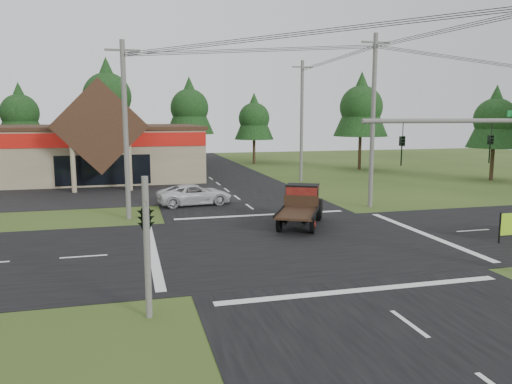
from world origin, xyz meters
name	(u,v)px	position (x,y,z in m)	size (l,w,h in m)	color
ground	(298,243)	(0.00, 0.00, 0.00)	(120.00, 120.00, 0.00)	#314719
road_ns	(298,243)	(0.00, 0.00, 0.01)	(12.00, 120.00, 0.02)	black
road_ew	(298,242)	(0.00, 0.00, 0.01)	(120.00, 12.00, 0.02)	black
parking_apron	(49,195)	(-14.00, 19.00, 0.01)	(28.00, 14.00, 0.02)	black
cvs_building	(45,151)	(-15.70, 29.57, 2.78)	(30.40, 18.20, 9.19)	gray
traffic_signal_corner	(145,204)	(-7.50, -7.32, 3.52)	(0.53, 2.48, 4.40)	#595651
utility_pole_nw	(126,129)	(-8.00, 8.00, 5.39)	(2.00, 0.30, 10.50)	#595651
utility_pole_ne	(373,120)	(8.00, 8.00, 5.89)	(2.00, 0.30, 11.50)	#595651
utility_pole_n	(302,120)	(8.00, 22.00, 5.74)	(2.00, 0.30, 11.20)	#595651
tree_row_b	(20,111)	(-20.00, 42.00, 6.70)	(5.60, 5.60, 10.10)	#332316
tree_row_c	(107,94)	(-10.00, 41.00, 8.72)	(7.28, 7.28, 13.13)	#332316
tree_row_d	(189,106)	(0.00, 42.00, 7.38)	(6.16, 6.16, 11.11)	#332316
tree_row_e	(254,117)	(8.00, 40.00, 6.03)	(5.04, 5.04, 9.09)	#332316
tree_side_ne	(361,105)	(18.00, 30.00, 7.38)	(6.16, 6.16, 11.11)	#332316
tree_side_e_near	(495,117)	(26.00, 18.00, 6.03)	(5.04, 5.04, 9.09)	#332316
antique_flatbed_truck	(300,206)	(1.31, 3.47, 1.14)	(2.08, 5.45, 2.28)	#5A0C0F
white_pickup	(195,195)	(-3.50, 11.86, 0.72)	(2.38, 5.17, 1.44)	silver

